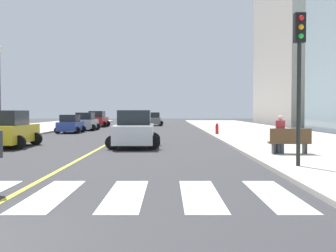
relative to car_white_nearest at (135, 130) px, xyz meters
The scene contains 14 objects.
sidewalk_kerb_east 10.68m from the car_white_nearest, 13.26° to the left, with size 10.00×120.00×0.15m, color #B2ADA3.
crosswalk_paint 13.72m from the car_white_nearest, 97.73° to the right, with size 13.50×4.00×0.01m.
lane_divider_paint 22.54m from the car_white_nearest, 94.69° to the left, with size 0.16×80.00×0.01m, color yellow.
parking_garage_concrete 50.40m from the car_white_nearest, 57.68° to the left, with size 18.00×24.00×22.19m, color #B2ADA3.
car_white_nearest is the anchor object (origin of this frame).
car_blue_second 17.08m from the car_white_nearest, 114.75° to the left, with size 2.43×3.83×1.70m.
car_yellow_third 7.07m from the car_white_nearest, behind, with size 2.90×4.62×2.06m.
car_red_fourth 31.51m from the car_white_nearest, 103.16° to the left, with size 2.91×4.60×2.04m.
car_silver_fifth 22.07m from the car_white_nearest, 107.93° to the left, with size 2.69×4.25×1.88m.
car_gray_sixth 35.56m from the car_white_nearest, 90.12° to the left, with size 2.58×4.13×1.85m.
traffic_light_near_corner 11.57m from the car_white_nearest, 55.62° to the right, with size 0.36×0.41×5.19m.
park_bench 8.86m from the car_white_nearest, 35.37° to the right, with size 1.82×0.62×1.12m.
pedestrian_waiting_east 8.44m from the car_white_nearest, 35.51° to the right, with size 0.42×0.42×1.68m.
fire_hydrant 12.49m from the car_white_nearest, 61.81° to the left, with size 0.26×0.26×0.89m.
Camera 1 is at (3.72, -6.16, 2.02)m, focal length 45.45 mm.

